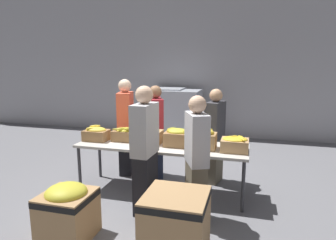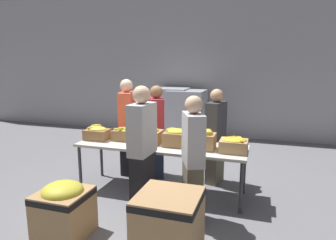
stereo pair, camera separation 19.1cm
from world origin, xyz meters
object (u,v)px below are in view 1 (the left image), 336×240
object	(u,v)px
banana_box_1	(125,134)
pallet_stack_1	(182,116)
banana_box_5	(235,144)
volunteer_2	(126,128)
sorting_table	(162,148)
volunteer_1	(196,161)
banana_box_3	(177,137)
volunteer_3	(145,151)
pallet_stack_0	(167,114)
volunteer_4	(156,132)
donation_bin_1	(176,223)
banana_box_4	(203,138)
volunteer_0	(215,137)
banana_box_0	(96,134)
banana_box_2	(149,135)
donation_bin_0	(67,210)

from	to	relation	value
banana_box_1	pallet_stack_1	bearing A→B (deg)	85.78
banana_box_5	volunteer_2	xyz separation A→B (m)	(-1.98, 0.69, -0.02)
banana_box_1	pallet_stack_1	xyz separation A→B (m)	(0.23, 3.17, -0.23)
banana_box_1	sorting_table	bearing A→B (deg)	-8.18
volunteer_1	banana_box_3	bearing A→B (deg)	5.90
volunteer_3	pallet_stack_1	distance (m)	3.96
volunteer_3	volunteer_1	bearing A→B (deg)	-90.60
pallet_stack_0	pallet_stack_1	distance (m)	0.46
pallet_stack_0	volunteer_1	bearing A→B (deg)	-69.61
volunteer_2	pallet_stack_0	bearing A→B (deg)	166.72
volunteer_4	pallet_stack_1	distance (m)	2.66
donation_bin_1	pallet_stack_1	distance (m)	4.88
banana_box_3	banana_box_4	world-z (taller)	banana_box_4
volunteer_1	pallet_stack_1	size ratio (longest dim) A/B	1.24
sorting_table	banana_box_1	bearing A→B (deg)	171.82
banana_box_5	banana_box_1	bearing A→B (deg)	175.51
volunteer_4	pallet_stack_0	size ratio (longest dim) A/B	1.21
banana_box_4	volunteer_0	distance (m)	0.69
banana_box_5	donation_bin_1	bearing A→B (deg)	-109.29
volunteer_1	donation_bin_1	distance (m)	0.90
volunteer_3	banana_box_5	bearing A→B (deg)	-57.93
banana_box_3	banana_box_0	bearing A→B (deg)	-179.11
volunteer_2	pallet_stack_1	distance (m)	2.67
sorting_table	banana_box_4	xyz separation A→B (m)	(0.65, -0.03, 0.21)
volunteer_3	pallet_stack_1	size ratio (longest dim) A/B	1.31
banana_box_5	pallet_stack_1	world-z (taller)	pallet_stack_1
banana_box_2	donation_bin_0	size ratio (longest dim) A/B	0.58
banana_box_0	banana_box_2	size ratio (longest dim) A/B	1.00
banana_box_2	banana_box_4	size ratio (longest dim) A/B	1.00
banana_box_4	pallet_stack_1	distance (m)	3.46
banana_box_3	banana_box_2	bearing A→B (deg)	174.25
pallet_stack_0	banana_box_1	bearing A→B (deg)	-86.38
donation_bin_0	banana_box_2	bearing A→B (deg)	72.66
donation_bin_1	volunteer_2	bearing A→B (deg)	124.40
sorting_table	donation_bin_1	xyz separation A→B (m)	(0.60, -1.50, -0.35)
sorting_table	pallet_stack_1	world-z (taller)	pallet_stack_1
banana_box_1	donation_bin_1	world-z (taller)	banana_box_1
banana_box_1	banana_box_5	distance (m)	1.76
banana_box_4	pallet_stack_1	size ratio (longest dim) A/B	0.29
volunteer_0	volunteer_2	distance (m)	1.62
volunteer_1	pallet_stack_1	world-z (taller)	volunteer_1
banana_box_1	volunteer_3	bearing A→B (deg)	-51.39
volunteer_4	donation_bin_1	size ratio (longest dim) A/B	2.34
banana_box_3	banana_box_5	distance (m)	0.86
volunteer_0	pallet_stack_0	world-z (taller)	volunteer_0
volunteer_3	donation_bin_0	xyz separation A→B (m)	(-0.67, -0.83, -0.51)
banana_box_1	volunteer_2	size ratio (longest dim) A/B	0.22
sorting_table	banana_box_2	world-z (taller)	banana_box_2
banana_box_5	pallet_stack_0	distance (m)	3.95
banana_box_5	volunteer_0	xyz separation A→B (m)	(-0.36, 0.69, -0.09)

